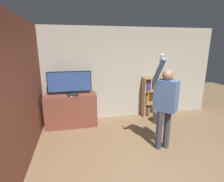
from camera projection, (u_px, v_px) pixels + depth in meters
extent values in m
cube|color=#B2AD9E|center=(116.00, 74.00, 5.24)|extent=(6.23, 0.06, 2.70)
cube|color=brown|center=(25.00, 90.00, 3.32)|extent=(0.06, 4.68, 2.70)
cube|color=brown|center=(71.00, 110.00, 4.82)|extent=(1.37, 0.56, 0.90)
cylinder|color=black|center=(70.00, 93.00, 4.74)|extent=(0.22, 0.22, 0.03)
cylinder|color=black|center=(70.00, 92.00, 4.73)|extent=(0.06, 0.06, 0.05)
cube|color=black|center=(70.00, 82.00, 4.65)|extent=(1.16, 0.04, 0.56)
cube|color=#2D4C8C|center=(70.00, 82.00, 4.63)|extent=(1.12, 0.01, 0.52)
cube|color=black|center=(73.00, 95.00, 4.57)|extent=(0.27, 0.18, 0.05)
cube|color=white|center=(72.00, 96.00, 4.53)|extent=(0.05, 0.14, 0.02)
cube|color=#997047|center=(143.00, 97.00, 5.41)|extent=(0.04, 0.28, 1.23)
cube|color=#997047|center=(169.00, 96.00, 5.59)|extent=(0.04, 0.28, 1.23)
cube|color=#997047|center=(155.00, 95.00, 5.63)|extent=(0.93, 0.01, 1.23)
cube|color=#997047|center=(155.00, 114.00, 5.66)|extent=(0.85, 0.28, 0.04)
cube|color=#997047|center=(156.00, 103.00, 5.56)|extent=(0.85, 0.28, 0.04)
cube|color=#997047|center=(157.00, 90.00, 5.45)|extent=(0.85, 0.28, 0.04)
cube|color=#997047|center=(158.00, 78.00, 5.35)|extent=(0.85, 0.28, 0.04)
cube|color=#99663D|center=(144.00, 111.00, 5.51)|extent=(0.04, 0.24, 0.33)
cube|color=#232328|center=(146.00, 111.00, 5.51)|extent=(0.04, 0.20, 0.29)
cube|color=#99663D|center=(147.00, 111.00, 5.53)|extent=(0.04, 0.22, 0.28)
cube|color=#99663D|center=(148.00, 111.00, 5.54)|extent=(0.02, 0.23, 0.29)
cube|color=#232328|center=(145.00, 99.00, 5.40)|extent=(0.03, 0.20, 0.26)
cube|color=gold|center=(145.00, 99.00, 5.42)|extent=(0.02, 0.23, 0.25)
cube|color=gold|center=(147.00, 98.00, 5.40)|extent=(0.02, 0.20, 0.34)
cube|color=#2D569E|center=(145.00, 87.00, 5.33)|extent=(0.04, 0.26, 0.21)
cube|color=#7A3889|center=(147.00, 85.00, 5.30)|extent=(0.02, 0.22, 0.32)
cube|color=#7A3889|center=(148.00, 87.00, 5.33)|extent=(0.04, 0.22, 0.23)
cube|color=beige|center=(150.00, 85.00, 5.33)|extent=(0.02, 0.24, 0.34)
cylinder|color=#383842|center=(159.00, 130.00, 3.71)|extent=(0.13, 0.13, 0.86)
cylinder|color=#383842|center=(167.00, 129.00, 3.75)|extent=(0.13, 0.13, 0.86)
cube|color=#4C6B9E|center=(166.00, 96.00, 3.54)|extent=(0.46, 0.49, 0.65)
sphere|color=#9E7556|center=(167.00, 75.00, 3.43)|extent=(0.21, 0.21, 0.21)
cylinder|color=#4C6B9E|center=(177.00, 96.00, 3.60)|extent=(0.09, 0.09, 0.60)
cylinder|color=#4C6B9E|center=(159.00, 71.00, 3.25)|extent=(0.09, 0.42, 0.54)
cube|color=white|center=(161.00, 58.00, 3.13)|extent=(0.04, 0.09, 0.14)
cylinder|color=#4C4C51|center=(159.00, 117.00, 5.05)|extent=(0.36, 0.36, 0.34)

